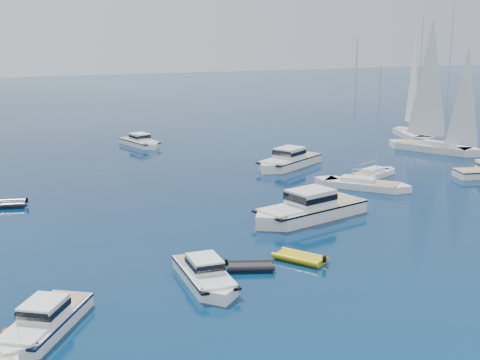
# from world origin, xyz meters

# --- Properties ---
(ground) EXTENTS (400.00, 400.00, 0.00)m
(ground) POSITION_xyz_m (0.00, 0.00, 0.00)
(ground) COLOR navy
(ground) RESTS_ON ground
(motor_cruiser_near) EXTENTS (2.84, 8.37, 2.17)m
(motor_cruiser_near) POSITION_xyz_m (-9.76, 4.99, 0.00)
(motor_cruiser_near) COLOR white
(motor_cruiser_near) RESTS_ON ground
(motor_cruiser_left) EXTENTS (6.73, 8.40, 2.20)m
(motor_cruiser_left) POSITION_xyz_m (-20.14, 1.85, 0.00)
(motor_cruiser_left) COLOR white
(motor_cruiser_left) RESTS_ON ground
(motor_cruiser_centre) EXTENTS (12.75, 6.83, 3.20)m
(motor_cruiser_centre) POSITION_xyz_m (3.30, 15.43, 0.00)
(motor_cruiser_centre) COLOR silver
(motor_cruiser_centre) RESTS_ON ground
(motor_cruiser_distant) EXTENTS (11.24, 8.63, 2.91)m
(motor_cruiser_distant) POSITION_xyz_m (11.30, 35.21, 0.00)
(motor_cruiser_distant) COLOR silver
(motor_cruiser_distant) RESTS_ON ground
(motor_cruiser_horizon) EXTENTS (4.90, 8.96, 2.25)m
(motor_cruiser_horizon) POSITION_xyz_m (-1.43, 55.55, 0.00)
(motor_cruiser_horizon) COLOR white
(motor_cruiser_horizon) RESTS_ON ground
(sailboat_mid_r) EXTENTS (9.21, 9.65, 15.57)m
(sailboat_mid_r) POSITION_xyz_m (13.59, 22.95, 0.00)
(sailboat_mid_r) COLOR white
(sailboat_mid_r) RESTS_ON ground
(sailboat_centre) EXTENTS (8.69, 5.38, 12.50)m
(sailboat_centre) POSITION_xyz_m (17.35, 26.85, 0.00)
(sailboat_centre) COLOR white
(sailboat_centre) RESTS_ON ground
(sailboat_sails_r) EXTENTS (9.60, 13.60, 19.95)m
(sailboat_sails_r) POSITION_xyz_m (33.73, 36.76, 0.00)
(sailboat_sails_r) COLOR silver
(sailboat_sails_r) RESTS_ON ground
(sailboat_sails_far) EXTENTS (6.51, 12.87, 18.31)m
(sailboat_sails_far) POSITION_xyz_m (38.01, 46.88, 0.00)
(sailboat_sails_far) COLOR silver
(sailboat_sails_far) RESTS_ON ground
(tender_yellow) EXTENTS (3.88, 4.38, 0.95)m
(tender_yellow) POSITION_xyz_m (-2.25, 6.36, 0.00)
(tender_yellow) COLOR gold
(tender_yellow) RESTS_ON ground
(tender_grey_near) EXTENTS (3.77, 2.88, 0.95)m
(tender_grey_near) POSITION_xyz_m (-6.11, 6.14, 0.00)
(tender_grey_near) COLOR black
(tender_grey_near) RESTS_ON ground
(tender_grey_far) EXTENTS (4.70, 3.16, 0.95)m
(tender_grey_far) POSITION_xyz_m (-20.84, 29.48, 0.00)
(tender_grey_far) COLOR black
(tender_grey_far) RESTS_ON ground
(kayak_orange) EXTENTS (2.88, 2.22, 0.30)m
(kayak_orange) POSITION_xyz_m (-20.85, 1.83, 0.00)
(kayak_orange) COLOR #DA3D0A
(kayak_orange) RESTS_ON ground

